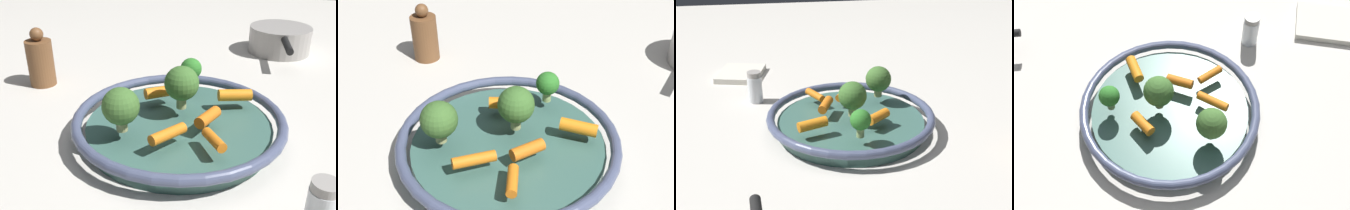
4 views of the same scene
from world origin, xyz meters
TOP-DOWN VIEW (x-y plane):
  - ground_plane at (0.00, 0.00)m, footprint 2.39×2.39m
  - serving_bowl at (0.00, 0.00)m, footprint 0.34×0.34m
  - baby_carrot_left at (-0.08, 0.00)m, footprint 0.06×0.05m
  - baby_carrot_near_rim at (0.05, 0.04)m, footprint 0.04×0.05m
  - baby_carrot_right at (-0.02, -0.05)m, footprint 0.05×0.04m
  - baby_carrot_center at (0.07, -0.08)m, footprint 0.04×0.06m
  - baby_carrot_back at (-0.08, -0.06)m, footprint 0.05×0.04m
  - broccoli_floret_mid at (-0.07, 0.07)m, footprint 0.05×0.05m
  - broccoli_floret_edge at (0.11, 0.00)m, footprint 0.04×0.04m
  - broccoli_floret_large at (0.02, -0.00)m, footprint 0.06×0.06m
  - salt_shaker at (-0.17, -0.19)m, footprint 0.03×0.03m
  - pepper_mill at (0.14, 0.32)m, footprint 0.05×0.05m
  - saucepan at (0.46, -0.17)m, footprint 0.25×0.15m

SIDE VIEW (x-z plane):
  - ground_plane at x=0.00m, z-range 0.00..0.00m
  - serving_bowl at x=0.00m, z-range 0.00..0.04m
  - saucepan at x=0.46m, z-range 0.00..0.07m
  - salt_shaker at x=-0.17m, z-range 0.00..0.07m
  - baby_carrot_back at x=-0.08m, z-range 0.04..0.06m
  - baby_carrot_left at x=-0.08m, z-range 0.04..0.06m
  - baby_carrot_right at x=-0.02m, z-range 0.04..0.06m
  - baby_carrot_near_rim at x=0.05m, z-range 0.04..0.06m
  - baby_carrot_center at x=0.07m, z-range 0.04..0.06m
  - pepper_mill at x=0.14m, z-range -0.01..0.11m
  - broccoli_floret_edge at x=0.11m, z-range 0.05..0.10m
  - broccoli_floret_mid at x=-0.07m, z-range 0.05..0.11m
  - broccoli_floret_large at x=0.02m, z-range 0.05..0.12m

